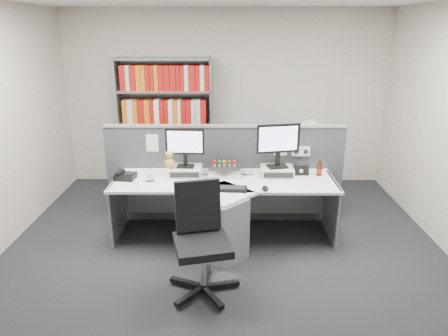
{
  "coord_description": "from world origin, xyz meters",
  "views": [
    {
      "loc": [
        0.04,
        -3.66,
        2.4
      ],
      "look_at": [
        0.0,
        0.65,
        0.92
      ],
      "focal_mm": 32.8,
      "sensor_mm": 36.0,
      "label": 1
    }
  ],
  "objects_px": {
    "shelving_unit": "(166,126)",
    "monitor_left": "(185,145)",
    "speaker": "(300,169)",
    "desk_fan": "(309,132)",
    "desk": "(224,208)",
    "office_chair": "(201,236)",
    "desktop_pc": "(225,170)",
    "desk_calendar": "(150,177)",
    "cola_bottle": "(319,169)",
    "desk_phone": "(125,176)",
    "filing_cabinet": "(306,175)",
    "keyboard": "(226,188)",
    "monitor_right": "(278,142)",
    "mouse": "(265,188)"
  },
  "relations": [
    {
      "from": "keyboard",
      "to": "desk",
      "type": "bearing_deg",
      "value": 104.6
    },
    {
      "from": "monitor_left",
      "to": "cola_bottle",
      "type": "distance_m",
      "value": 1.63
    },
    {
      "from": "keyboard",
      "to": "filing_cabinet",
      "type": "height_order",
      "value": "keyboard"
    },
    {
      "from": "monitor_right",
      "to": "mouse",
      "type": "distance_m",
      "value": 0.65
    },
    {
      "from": "desktop_pc",
      "to": "shelving_unit",
      "type": "relative_size",
      "value": 0.19
    },
    {
      "from": "monitor_right",
      "to": "mouse",
      "type": "height_order",
      "value": "monitor_right"
    },
    {
      "from": "desk",
      "to": "keyboard",
      "type": "xyz_separation_m",
      "value": [
        0.03,
        -0.1,
        0.28
      ]
    },
    {
      "from": "speaker",
      "to": "office_chair",
      "type": "distance_m",
      "value": 1.71
    },
    {
      "from": "cola_bottle",
      "to": "shelving_unit",
      "type": "height_order",
      "value": "shelving_unit"
    },
    {
      "from": "desk",
      "to": "desktop_pc",
      "type": "height_order",
      "value": "desktop_pc"
    },
    {
      "from": "shelving_unit",
      "to": "desk_fan",
      "type": "bearing_deg",
      "value": -12.08
    },
    {
      "from": "desk",
      "to": "cola_bottle",
      "type": "distance_m",
      "value": 1.25
    },
    {
      "from": "mouse",
      "to": "shelving_unit",
      "type": "distance_m",
      "value": 2.39
    },
    {
      "from": "monitor_right",
      "to": "office_chair",
      "type": "xyz_separation_m",
      "value": [
        -0.84,
        -1.23,
        -0.58
      ]
    },
    {
      "from": "desk_phone",
      "to": "filing_cabinet",
      "type": "height_order",
      "value": "desk_phone"
    },
    {
      "from": "desk_phone",
      "to": "cola_bottle",
      "type": "height_order",
      "value": "cola_bottle"
    },
    {
      "from": "desk_calendar",
      "to": "cola_bottle",
      "type": "distance_m",
      "value": 2.01
    },
    {
      "from": "desktop_pc",
      "to": "desk_calendar",
      "type": "relative_size",
      "value": 3.45
    },
    {
      "from": "mouse",
      "to": "desk_fan",
      "type": "relative_size",
      "value": 0.24
    },
    {
      "from": "monitor_right",
      "to": "desk_calendar",
      "type": "relative_size",
      "value": 4.79
    },
    {
      "from": "desk_phone",
      "to": "mouse",
      "type": "bearing_deg",
      "value": -11.79
    },
    {
      "from": "mouse",
      "to": "office_chair",
      "type": "distance_m",
      "value": 1.01
    },
    {
      "from": "desk_phone",
      "to": "monitor_right",
      "type": "bearing_deg",
      "value": 4.75
    },
    {
      "from": "speaker",
      "to": "desk_fan",
      "type": "distance_m",
      "value": 1.05
    },
    {
      "from": "desk",
      "to": "keyboard",
      "type": "relative_size",
      "value": 5.55
    },
    {
      "from": "desk_calendar",
      "to": "shelving_unit",
      "type": "distance_m",
      "value": 1.7
    },
    {
      "from": "cola_bottle",
      "to": "filing_cabinet",
      "type": "height_order",
      "value": "cola_bottle"
    },
    {
      "from": "desktop_pc",
      "to": "desk_calendar",
      "type": "distance_m",
      "value": 0.9
    },
    {
      "from": "keyboard",
      "to": "mouse",
      "type": "xyz_separation_m",
      "value": [
        0.43,
        -0.01,
        0.01
      ]
    },
    {
      "from": "desk_calendar",
      "to": "cola_bottle",
      "type": "bearing_deg",
      "value": 6.1
    },
    {
      "from": "monitor_right",
      "to": "cola_bottle",
      "type": "bearing_deg",
      "value": -1.12
    },
    {
      "from": "desk",
      "to": "desktop_pc",
      "type": "bearing_deg",
      "value": 89.63
    },
    {
      "from": "shelving_unit",
      "to": "monitor_left",
      "type": "bearing_deg",
      "value": -73.44
    },
    {
      "from": "desk",
      "to": "cola_bottle",
      "type": "relative_size",
      "value": 12.08
    },
    {
      "from": "desk_fan",
      "to": "monitor_left",
      "type": "bearing_deg",
      "value": -148.61
    },
    {
      "from": "desk_phone",
      "to": "filing_cabinet",
      "type": "xyz_separation_m",
      "value": [
        2.36,
        1.17,
        -0.41
      ]
    },
    {
      "from": "desktop_pc",
      "to": "desk_fan",
      "type": "xyz_separation_m",
      "value": [
        1.2,
        0.99,
        0.24
      ]
    },
    {
      "from": "cola_bottle",
      "to": "mouse",
      "type": "bearing_deg",
      "value": -145.22
    },
    {
      "from": "shelving_unit",
      "to": "filing_cabinet",
      "type": "height_order",
      "value": "shelving_unit"
    },
    {
      "from": "desk",
      "to": "office_chair",
      "type": "height_order",
      "value": "office_chair"
    },
    {
      "from": "cola_bottle",
      "to": "shelving_unit",
      "type": "bearing_deg",
      "value": 144.13
    },
    {
      "from": "desktop_pc",
      "to": "keyboard",
      "type": "bearing_deg",
      "value": -87.47
    },
    {
      "from": "desk_phone",
      "to": "speaker",
      "type": "relative_size",
      "value": 1.32
    },
    {
      "from": "desk",
      "to": "monitor_left",
      "type": "xyz_separation_m",
      "value": [
        -0.46,
        0.38,
        0.64
      ]
    },
    {
      "from": "speaker",
      "to": "shelving_unit",
      "type": "xyz_separation_m",
      "value": [
        -1.82,
        1.44,
        0.19
      ]
    },
    {
      "from": "desk_phone",
      "to": "keyboard",
      "type": "bearing_deg",
      "value": -15.54
    },
    {
      "from": "keyboard",
      "to": "desk_fan",
      "type": "xyz_separation_m",
      "value": [
        1.17,
        1.5,
        0.27
      ]
    },
    {
      "from": "desktop_pc",
      "to": "cola_bottle",
      "type": "bearing_deg",
      "value": -2.0
    },
    {
      "from": "desktop_pc",
      "to": "keyboard",
      "type": "relative_size",
      "value": 0.81
    },
    {
      "from": "desk_fan",
      "to": "cola_bottle",
      "type": "bearing_deg",
      "value": -93.39
    }
  ]
}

